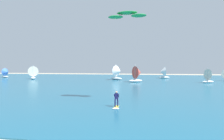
# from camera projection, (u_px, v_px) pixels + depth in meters

# --- Properties ---
(ocean) EXTENTS (160.00, 90.00, 0.10)m
(ocean) POSITION_uv_depth(u_px,v_px,m) (132.00, 82.00, 55.96)
(ocean) COLOR #1E607F
(ocean) RESTS_ON ground
(kitesurfer) EXTENTS (0.74, 1.99, 1.67)m
(kitesurfer) POSITION_uv_depth(u_px,v_px,m) (116.00, 102.00, 21.54)
(kitesurfer) COLOR yellow
(kitesurfer) RESTS_ON ocean
(kite) EXTENTS (4.81, 1.93, 0.71)m
(kite) POSITION_uv_depth(u_px,v_px,m) (127.00, 15.00, 24.95)
(kite) COLOR #198C3F
(sailboat_center_horizon) EXTENTS (4.42, 3.98, 4.92)m
(sailboat_center_horizon) POSITION_uv_depth(u_px,v_px,m) (118.00, 73.00, 63.59)
(sailboat_center_horizon) COLOR white
(sailboat_center_horizon) RESTS_ON ocean
(sailboat_anchored_offshore) EXTENTS (3.60, 3.20, 4.02)m
(sailboat_anchored_offshore) POSITION_uv_depth(u_px,v_px,m) (210.00, 76.00, 52.23)
(sailboat_anchored_offshore) COLOR white
(sailboat_anchored_offshore) RESTS_ON ocean
(sailboat_far_right) EXTENTS (3.83, 3.34, 4.33)m
(sailboat_far_right) POSITION_uv_depth(u_px,v_px,m) (163.00, 73.00, 71.16)
(sailboat_far_right) COLOR silver
(sailboat_far_right) RESTS_ON ocean
(sailboat_far_left) EXTENTS (4.27, 3.98, 4.74)m
(sailboat_far_left) POSITION_uv_depth(u_px,v_px,m) (138.00, 74.00, 54.76)
(sailboat_far_left) COLOR white
(sailboat_far_left) RESTS_ON ocean
(sailboat_mid_right) EXTENTS (3.72, 4.16, 4.68)m
(sailboat_mid_right) POSITION_uv_depth(u_px,v_px,m) (34.00, 72.00, 67.61)
(sailboat_mid_right) COLOR white
(sailboat_mid_right) RESTS_ON ocean
(sailboat_outermost) EXTENTS (3.41, 3.00, 3.83)m
(sailboat_outermost) POSITION_uv_depth(u_px,v_px,m) (6.00, 73.00, 75.16)
(sailboat_outermost) COLOR white
(sailboat_outermost) RESTS_ON ocean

